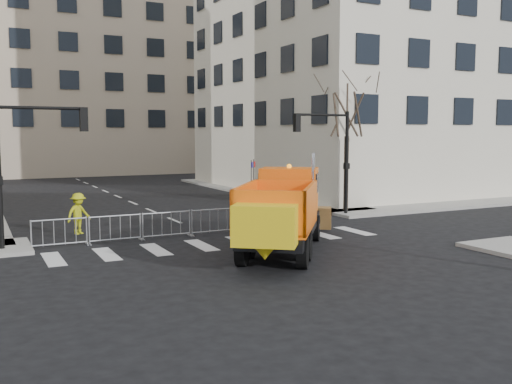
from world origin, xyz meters
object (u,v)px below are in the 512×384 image
plow_truck (282,210)px  cop_b (295,207)px  cop_a (276,215)px  cop_c (275,210)px  worker (78,214)px  newspaper_box (277,216)px

plow_truck → cop_b: size_ratio=4.28×
plow_truck → cop_a: bearing=11.9°
plow_truck → cop_c: plow_truck is taller
cop_a → worker: (-7.49, 3.18, 0.14)m
plow_truck → worker: bearing=80.0°
cop_c → cop_b: bearing=134.5°
worker → plow_truck: bearing=-75.8°
cop_b → cop_c: size_ratio=1.10×
plow_truck → cop_b: (3.01, 4.16, -0.56)m
cop_a → newspaper_box: 0.89m
cop_a → cop_c: cop_c is taller
cop_a → cop_b: size_ratio=0.84×
plow_truck → cop_a: (1.54, 3.26, -0.72)m
plow_truck → newspaper_box: plow_truck is taller
newspaper_box → cop_b: bearing=13.2°
cop_c → worker: cop_c is taller
plow_truck → newspaper_box: bearing=10.7°
plow_truck → worker: size_ratio=5.15×
cop_b → cop_c: bearing=30.3°
cop_b → newspaper_box: bearing=39.0°
cop_a → worker: bearing=-56.5°
cop_a → cop_b: (1.47, 0.90, 0.16)m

